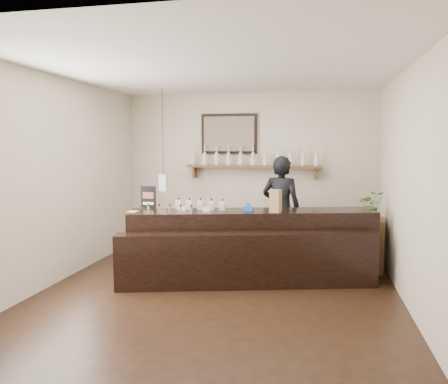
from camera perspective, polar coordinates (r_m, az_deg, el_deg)
ground at (r=5.76m, az=-0.66°, el=-12.83°), size 5.00×5.00×0.00m
room_shell at (r=5.45m, az=-0.69°, el=4.37°), size 5.00×5.00×5.00m
back_wall_decor at (r=7.81m, az=1.95°, el=5.26°), size 2.66×0.96×1.69m
counter at (r=6.12m, az=3.43°, el=-7.31°), size 3.47×1.76×1.12m
promo_sign at (r=6.46m, az=-9.85°, el=-0.67°), size 0.23×0.03×0.32m
paper_bag at (r=6.00m, az=6.75°, el=-1.17°), size 0.17×0.15×0.31m
tape_dispenser at (r=6.10m, az=3.19°, el=-2.08°), size 0.14×0.07×0.11m
side_cabinet at (r=6.93m, az=18.43°, el=-6.51°), size 0.44×0.57×0.79m
potted_plant at (r=6.83m, az=18.60°, el=-1.59°), size 0.39×0.35×0.41m
shopkeeper at (r=6.95m, az=7.49°, el=-1.42°), size 0.79×0.62×1.93m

